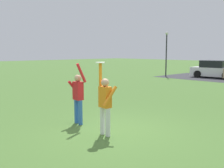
{
  "coord_description": "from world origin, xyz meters",
  "views": [
    {
      "loc": [
        5.54,
        -5.36,
        2.41
      ],
      "look_at": [
        -0.6,
        0.54,
        1.34
      ],
      "focal_mm": 41.74,
      "sensor_mm": 36.0,
      "label": 1
    }
  ],
  "objects_px": {
    "lamppost_by_lot": "(166,50)",
    "person_defender": "(78,95)",
    "person_catcher": "(105,102)",
    "frisbee_disc": "(100,62)",
    "parked_car_white": "(215,70)"
  },
  "relations": [
    {
      "from": "parked_car_white",
      "to": "lamppost_by_lot",
      "type": "height_order",
      "value": "lamppost_by_lot"
    },
    {
      "from": "person_catcher",
      "to": "frisbee_disc",
      "type": "xyz_separation_m",
      "value": [
        -0.22,
        0.02,
        1.11
      ]
    },
    {
      "from": "frisbee_disc",
      "to": "parked_car_white",
      "type": "height_order",
      "value": "frisbee_disc"
    },
    {
      "from": "parked_car_white",
      "to": "lamppost_by_lot",
      "type": "xyz_separation_m",
      "value": [
        -3.85,
        -2.14,
        1.86
      ]
    },
    {
      "from": "person_defender",
      "to": "lamppost_by_lot",
      "type": "xyz_separation_m",
      "value": [
        -7.63,
        16.12,
        1.6
      ]
    },
    {
      "from": "lamppost_by_lot",
      "to": "parked_car_white",
      "type": "bearing_deg",
      "value": 29.06
    },
    {
      "from": "person_catcher",
      "to": "person_defender",
      "type": "relative_size",
      "value": 1.02
    },
    {
      "from": "person_defender",
      "to": "lamppost_by_lot",
      "type": "height_order",
      "value": "lamppost_by_lot"
    },
    {
      "from": "frisbee_disc",
      "to": "parked_car_white",
      "type": "bearing_deg",
      "value": 105.34
    },
    {
      "from": "person_defender",
      "to": "parked_car_white",
      "type": "distance_m",
      "value": 18.65
    },
    {
      "from": "person_defender",
      "to": "frisbee_disc",
      "type": "height_order",
      "value": "frisbee_disc"
    },
    {
      "from": "lamppost_by_lot",
      "to": "person_catcher",
      "type": "bearing_deg",
      "value": -60.72
    },
    {
      "from": "person_catcher",
      "to": "parked_car_white",
      "type": "relative_size",
      "value": 0.49
    },
    {
      "from": "lamppost_by_lot",
      "to": "person_defender",
      "type": "bearing_deg",
      "value": -64.68
    },
    {
      "from": "parked_car_white",
      "to": "lamppost_by_lot",
      "type": "bearing_deg",
      "value": -155.89
    }
  ]
}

